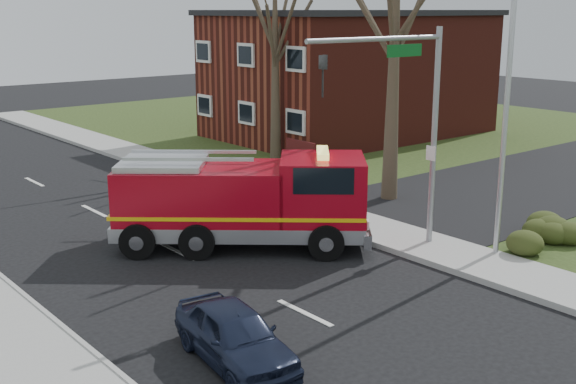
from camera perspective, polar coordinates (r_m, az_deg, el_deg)
ground at (r=18.06m, az=1.31°, el=-9.56°), size 120.00×120.00×0.00m
sidewalk_right at (r=22.31m, az=13.53°, el=-5.04°), size 2.40×80.00×0.15m
brick_building at (r=42.80m, az=4.97°, el=9.33°), size 15.40×10.40×7.25m
health_center_sign at (r=33.47m, az=1.01°, el=3.20°), size 0.12×2.00×1.40m
hedge_corner at (r=23.87m, az=19.60°, el=-2.93°), size 2.80×2.00×0.90m
bare_tree_near at (r=27.47m, az=8.51°, el=14.35°), size 6.00×6.00×12.00m
bare_tree_far at (r=35.11m, az=-1.03°, el=12.93°), size 5.25×5.25×10.50m
traffic_signal_mast at (r=21.43m, az=9.42°, el=7.14°), size 5.29×0.18×6.80m
streetlight_pole at (r=21.76m, az=16.78°, el=6.42°), size 1.48×0.16×8.40m
fire_engine at (r=22.59m, az=-3.45°, el=-0.88°), size 7.55×7.01×3.11m
parked_car_maroon at (r=15.52m, az=-4.22°, el=-11.21°), size 2.01×3.87×1.26m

